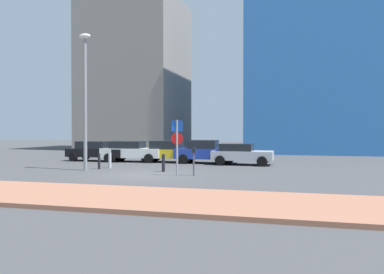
# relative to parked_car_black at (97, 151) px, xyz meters

# --- Properties ---
(ground_plane) EXTENTS (120.00, 120.00, 0.00)m
(ground_plane) POSITION_rel_parked_car_black_xyz_m (6.94, -7.28, -0.76)
(ground_plane) COLOR #424244
(sidewalk_brick) EXTENTS (40.00, 4.08, 0.14)m
(sidewalk_brick) POSITION_rel_parked_car_black_xyz_m (6.94, -14.00, -0.69)
(sidewalk_brick) COLOR #9E664C
(sidewalk_brick) RESTS_ON ground
(parked_car_black) EXTENTS (4.53, 1.99, 1.45)m
(parked_car_black) POSITION_rel_parked_car_black_xyz_m (0.00, 0.00, 0.00)
(parked_car_black) COLOR black
(parked_car_black) RESTS_ON ground
(parked_car_white) EXTENTS (4.46, 2.26, 1.48)m
(parked_car_white) POSITION_rel_parked_car_black_xyz_m (2.73, 0.10, 0.02)
(parked_car_white) COLOR white
(parked_car_white) RESTS_ON ground
(parked_car_yellow) EXTENTS (4.23, 2.12, 1.51)m
(parked_car_yellow) POSITION_rel_parked_car_black_xyz_m (5.44, 0.40, 0.02)
(parked_car_yellow) COLOR gold
(parked_car_yellow) RESTS_ON ground
(parked_car_blue) EXTENTS (4.40, 2.17, 1.59)m
(parked_car_blue) POSITION_rel_parked_car_black_xyz_m (8.23, 0.27, 0.04)
(parked_car_blue) COLOR #1E389E
(parked_car_blue) RESTS_ON ground
(parked_car_silver) EXTENTS (3.94, 2.08, 1.39)m
(parked_car_silver) POSITION_rel_parked_car_black_xyz_m (10.71, -0.35, -0.02)
(parked_car_silver) COLOR #B7BABF
(parked_car_silver) RESTS_ON ground
(parking_sign_post) EXTENTS (0.60, 0.10, 2.78)m
(parking_sign_post) POSITION_rel_parked_car_black_xyz_m (8.44, -7.24, 0.98)
(parking_sign_post) COLOR gray
(parking_sign_post) RESTS_ON ground
(parking_meter) EXTENTS (0.18, 0.14, 1.43)m
(parking_meter) POSITION_rel_parked_car_black_xyz_m (9.26, -7.09, 0.16)
(parking_meter) COLOR #4C4C51
(parking_meter) RESTS_ON ground
(street_lamp) EXTENTS (0.70, 0.36, 7.70)m
(street_lamp) POSITION_rel_parked_car_black_xyz_m (2.67, -6.11, 3.72)
(street_lamp) COLOR gray
(street_lamp) RESTS_ON ground
(traffic_bollard_near) EXTENTS (0.18, 0.18, 0.92)m
(traffic_bollard_near) POSITION_rel_parked_car_black_xyz_m (3.40, -4.57, -0.30)
(traffic_bollard_near) COLOR #B7B7BC
(traffic_bollard_near) RESTS_ON ground
(traffic_bollard_mid) EXTENTS (0.18, 0.18, 0.96)m
(traffic_bollard_mid) POSITION_rel_parked_car_black_xyz_m (7.19, -5.70, -0.28)
(traffic_bollard_mid) COLOR black
(traffic_bollard_mid) RESTS_ON ground
(traffic_bollard_far) EXTENTS (0.15, 0.15, 0.91)m
(traffic_bollard_far) POSITION_rel_parked_car_black_xyz_m (3.09, -5.30, -0.31)
(traffic_bollard_far) COLOR black
(traffic_bollard_far) RESTS_ON ground
(building_colorful_midrise) EXTENTS (14.69, 16.75, 23.82)m
(building_colorful_midrise) POSITION_rel_parked_car_black_xyz_m (16.78, 18.89, 11.15)
(building_colorful_midrise) COLOR #3372BF
(building_colorful_midrise) RESTS_ON ground
(building_under_construction) EXTENTS (10.74, 11.14, 17.84)m
(building_under_construction) POSITION_rel_parked_car_black_xyz_m (-4.37, 17.60, 8.16)
(building_under_construction) COLOR gray
(building_under_construction) RESTS_ON ground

